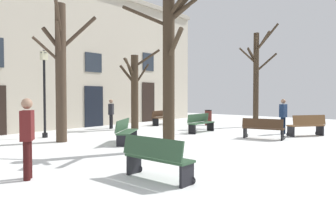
{
  "coord_description": "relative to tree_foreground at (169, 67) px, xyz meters",
  "views": [
    {
      "loc": [
        -10.07,
        -7.11,
        1.77
      ],
      "look_at": [
        0.0,
        1.45,
        1.36
      ],
      "focal_mm": 32.09,
      "sensor_mm": 36.0,
      "label": 1
    }
  ],
  "objects": [
    {
      "name": "tree_left_of_center",
      "position": [
        8.95,
        1.01,
        0.31
      ],
      "size": [
        2.12,
        2.11,
        5.8
      ],
      "color": "#382B1E",
      "rests_on": "ground"
    },
    {
      "name": "ground_plane",
      "position": [
        2.64,
        0.85,
        -2.71
      ],
      "size": [
        29.68,
        29.68,
        0.0
      ],
      "primitive_type": "plane",
      "color": "white"
    },
    {
      "name": "bench_near_center_tree",
      "position": [
        6.25,
        5.86,
        -2.24
      ],
      "size": [
        1.92,
        0.85,
        0.87
      ],
      "rotation": [
        0.0,
        0.0,
        0.22
      ],
      "color": "#3D2819",
      "rests_on": "ground"
    },
    {
      "name": "bench_back_to_back_left",
      "position": [
        0.06,
        2.18,
        -2.25
      ],
      "size": [
        1.7,
        1.35,
        0.89
      ],
      "rotation": [
        0.0,
        0.0,
        0.59
      ],
      "color": "#2D4C33",
      "rests_on": "ground"
    },
    {
      "name": "tree_right_of_center",
      "position": [
        3.5,
        5.35,
        -0.57
      ],
      "size": [
        1.67,
        2.08,
        4.2
      ],
      "color": "#382B1E",
      "rests_on": "ground"
    },
    {
      "name": "tree_foreground",
      "position": [
        0.0,
        0.0,
        0.0
      ],
      "size": [
        1.44,
        2.59,
        5.23
      ],
      "color": "#382B1E",
      "rests_on": "ground"
    },
    {
      "name": "person_crossing_plaza",
      "position": [
        6.5,
        -1.38,
        -1.81
      ],
      "size": [
        0.4,
        0.25,
        1.62
      ],
      "rotation": [
        0.0,
        0.0,
        3.05
      ],
      "color": "black",
      "rests_on": "ground"
    },
    {
      "name": "building_facade",
      "position": [
        2.64,
        8.3,
        1.41
      ],
      "size": [
        18.55,
        0.6,
        8.14
      ],
      "color": "#BCB29E",
      "rests_on": "ground"
    },
    {
      "name": "bench_back_to_back_right",
      "position": [
        4.38,
        -1.32,
        -2.27
      ],
      "size": [
        0.8,
        1.69,
        0.85
      ],
      "rotation": [
        0.0,
        0.0,
        1.77
      ],
      "color": "#3D2819",
      "rests_on": "ground"
    },
    {
      "name": "bench_facing_shops",
      "position": [
        6.45,
        -2.42,
        -2.23
      ],
      "size": [
        1.62,
        1.35,
        0.94
      ],
      "rotation": [
        0.0,
        0.0,
        2.53
      ],
      "color": "brown",
      "rests_on": "ground"
    },
    {
      "name": "streetlamp",
      "position": [
        -1.18,
        5.9,
        -0.44
      ],
      "size": [
        0.3,
        0.3,
        3.7
      ],
      "color": "black",
      "rests_on": "ground"
    },
    {
      "name": "bench_by_litter_bin",
      "position": [
        -2.83,
        -2.03,
        -2.24
      ],
      "size": [
        0.51,
        1.66,
        0.92
      ],
      "rotation": [
        0.0,
        0.0,
        1.58
      ],
      "color": "#2D4C33",
      "rests_on": "ground"
    },
    {
      "name": "litter_bin",
      "position": [
        7.83,
        3.53,
        -2.25
      ],
      "size": [
        0.44,
        0.44,
        0.91
      ],
      "color": "#4C1E19",
      "rests_on": "ground"
    },
    {
      "name": "tree_center",
      "position": [
        -1.36,
        4.25,
        0.1
      ],
      "size": [
        2.3,
        1.83,
        5.25
      ],
      "color": "#423326",
      "rests_on": "ground"
    },
    {
      "name": "person_by_shop_door",
      "position": [
        2.84,
        6.49,
        -1.84
      ],
      "size": [
        0.44,
        0.4,
        1.57
      ],
      "rotation": [
        0.0,
        0.0,
        0.64
      ],
      "color": "black",
      "rests_on": "ground"
    },
    {
      "name": "person_near_bench",
      "position": [
        -4.56,
        0.08,
        -1.75
      ],
      "size": [
        0.4,
        0.44,
        1.72
      ],
      "rotation": [
        0.0,
        0.0,
        4.08
      ],
      "color": "#350F0F",
      "rests_on": "ground"
    },
    {
      "name": "bench_near_lamp",
      "position": [
        4.58,
        1.89,
        -2.24
      ],
      "size": [
        1.8,
        0.49,
        0.9
      ],
      "rotation": [
        0.0,
        0.0,
        0.02
      ],
      "color": "#2D4C33",
      "rests_on": "ground"
    }
  ]
}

